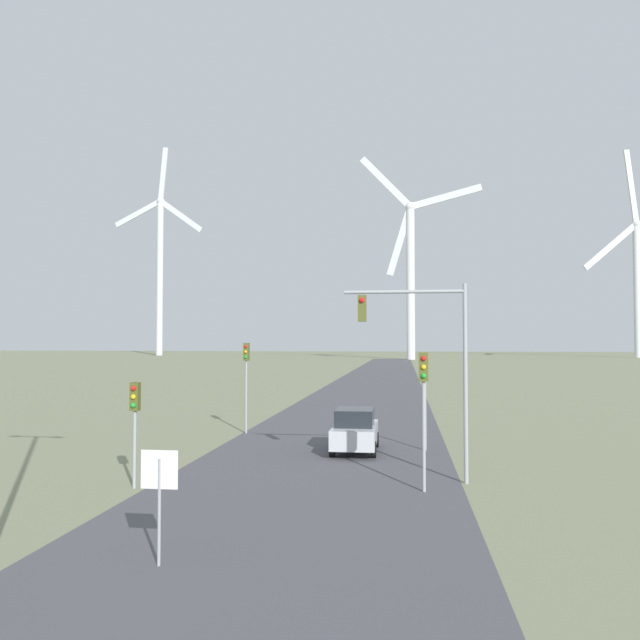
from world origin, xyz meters
The scene contains 11 objects.
road_surface centered at (0.00, 48.00, 0.00)m, with size 10.00×240.00×0.01m.
stop_sign_near centered at (-1.92, 9.67, 1.67)m, with size 0.81×0.07×2.39m.
traffic_light_post_near_left centered at (-5.37, 16.11, 2.47)m, with size 0.28×0.34×3.36m.
traffic_light_post_near_right centered at (3.75, 16.86, 3.15)m, with size 0.28×0.34×4.32m.
traffic_light_post_mid_left centered at (-4.82, 28.17, 3.34)m, with size 0.28×0.34×4.59m.
traffic_light_post_mid_right centered at (4.04, 24.34, 2.88)m, with size 0.28×0.34×3.93m.
traffic_light_mast_overhead centered at (3.84, 18.22, 4.62)m, with size 4.09×0.35×6.58m.
car_approaching centered at (1.09, 23.60, 0.91)m, with size 1.88×4.11×1.83m.
wind_turbine_far_left centered at (-80.40, 202.93, 32.29)m, with size 33.08×3.48×72.37m.
wind_turbine_left centered at (5.12, 163.57, 25.46)m, with size 32.12×3.70×55.04m.
wind_turbine_center centered at (72.31, 192.92, 25.58)m, with size 36.98×14.15×62.16m.
Camera 1 is at (3.13, -2.86, 4.65)m, focal length 35.00 mm.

